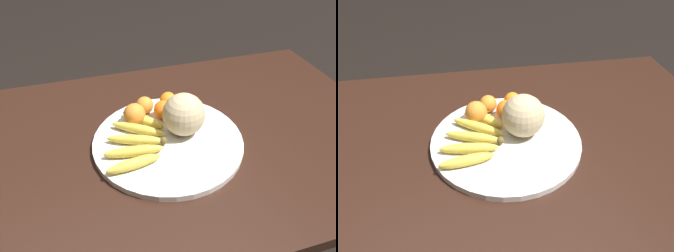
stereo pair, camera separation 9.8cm
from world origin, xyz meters
TOP-DOWN VIEW (x-y plane):
  - kitchen_table at (0.00, 0.00)m, footprint 1.61×0.93m
  - fruit_bowl at (-0.04, 0.03)m, footprint 0.46×0.46m
  - melon at (-0.10, 0.01)m, footprint 0.13×0.13m
  - banana_bunch at (0.05, 0.03)m, footprint 0.22×0.29m
  - orange_front_left at (0.04, -0.08)m, footprint 0.07×0.07m
  - orange_front_right at (-0.01, -0.13)m, footprint 0.06×0.06m
  - orange_mid_center at (-0.09, -0.14)m, footprint 0.06×0.06m
  - orange_back_left at (-0.06, -0.08)m, footprint 0.06×0.06m
  - produce_tag at (-0.04, -0.02)m, footprint 0.08×0.03m

SIDE VIEW (x-z plane):
  - kitchen_table at x=0.00m, z-range 0.27..0.99m
  - fruit_bowl at x=-0.04m, z-range 0.72..0.74m
  - produce_tag at x=-0.04m, z-range 0.74..0.74m
  - banana_bunch at x=0.05m, z-range 0.74..0.77m
  - orange_mid_center at x=-0.09m, z-range 0.74..0.80m
  - orange_front_right at x=-0.01m, z-range 0.74..0.80m
  - orange_back_left at x=-0.06m, z-range 0.74..0.80m
  - orange_front_left at x=0.04m, z-range 0.74..0.81m
  - melon at x=-0.10m, z-range 0.74..0.87m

